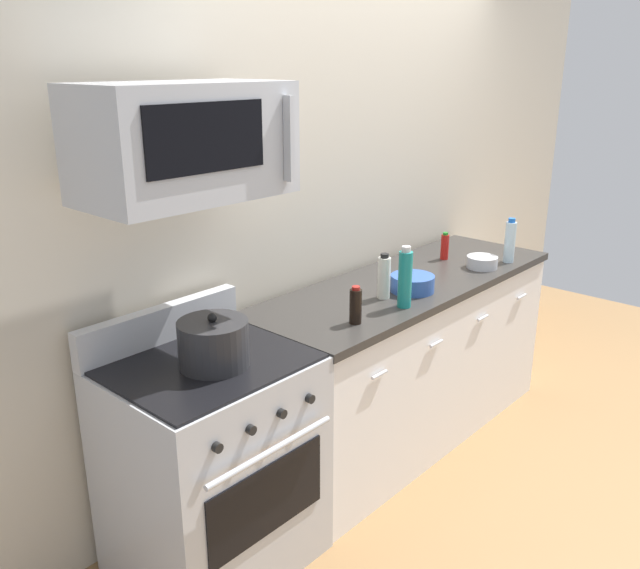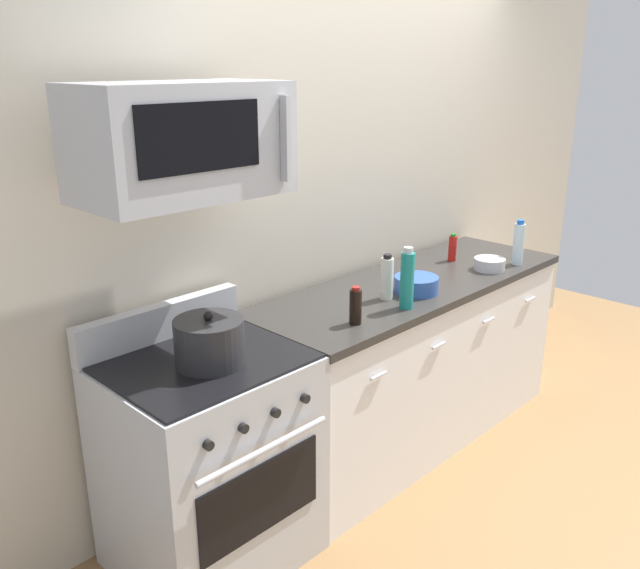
# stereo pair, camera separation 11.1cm
# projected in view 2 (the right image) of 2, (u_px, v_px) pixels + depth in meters

# --- Properties ---
(ground_plane) EXTENTS (6.07, 6.07, 0.00)m
(ground_plane) POSITION_uv_depth(u_px,v_px,m) (407.00, 434.00, 3.78)
(ground_plane) COLOR olive
(back_wall) EXTENTS (5.06, 0.10, 2.70)m
(back_wall) POSITION_uv_depth(u_px,v_px,m) (358.00, 190.00, 3.62)
(back_wall) COLOR beige
(back_wall) RESTS_ON ground_plane
(counter_unit) EXTENTS (1.97, 0.66, 0.92)m
(counter_unit) POSITION_uv_depth(u_px,v_px,m) (411.00, 360.00, 3.63)
(counter_unit) COLOR white
(counter_unit) RESTS_ON ground_plane
(range_oven) EXTENTS (0.76, 0.69, 1.07)m
(range_oven) POSITION_uv_depth(u_px,v_px,m) (209.00, 460.00, 2.71)
(range_oven) COLOR #B7BABF
(range_oven) RESTS_ON ground_plane
(microwave) EXTENTS (0.74, 0.44, 0.40)m
(microwave) POSITION_uv_depth(u_px,v_px,m) (182.00, 141.00, 2.33)
(microwave) COLOR #B7BABF
(bottle_sparkling_teal) EXTENTS (0.07, 0.07, 0.29)m
(bottle_sparkling_teal) POSITION_uv_depth(u_px,v_px,m) (407.00, 280.00, 3.06)
(bottle_sparkling_teal) COLOR #197F7A
(bottle_sparkling_teal) RESTS_ON countertop_slab
(bottle_vinegar_white) EXTENTS (0.06, 0.06, 0.22)m
(bottle_vinegar_white) POSITION_uv_depth(u_px,v_px,m) (387.00, 278.00, 3.19)
(bottle_vinegar_white) COLOR silver
(bottle_vinegar_white) RESTS_ON countertop_slab
(bottle_water_clear) EXTENTS (0.06, 0.06, 0.26)m
(bottle_water_clear) POSITION_uv_depth(u_px,v_px,m) (519.00, 243.00, 3.73)
(bottle_water_clear) COLOR silver
(bottle_water_clear) RESTS_ON countertop_slab
(bottle_hot_sauce_red) EXTENTS (0.05, 0.05, 0.16)m
(bottle_hot_sauce_red) POSITION_uv_depth(u_px,v_px,m) (452.00, 248.00, 3.81)
(bottle_hot_sauce_red) COLOR #B21914
(bottle_hot_sauce_red) RESTS_ON countertop_slab
(bottle_soy_sauce_dark) EXTENTS (0.05, 0.05, 0.17)m
(bottle_soy_sauce_dark) POSITION_uv_depth(u_px,v_px,m) (356.00, 306.00, 2.89)
(bottle_soy_sauce_dark) COLOR black
(bottle_soy_sauce_dark) RESTS_ON countertop_slab
(bowl_blue_mixing) EXTENTS (0.22, 0.22, 0.08)m
(bowl_blue_mixing) POSITION_uv_depth(u_px,v_px,m) (416.00, 284.00, 3.29)
(bowl_blue_mixing) COLOR #2D519E
(bowl_blue_mixing) RESTS_ON countertop_slab
(bowl_steel_prep) EXTENTS (0.17, 0.17, 0.07)m
(bowl_steel_prep) POSITION_uv_depth(u_px,v_px,m) (490.00, 264.00, 3.66)
(bowl_steel_prep) COLOR #B2B5BA
(bowl_steel_prep) RESTS_ON countertop_slab
(stockpot) EXTENTS (0.27, 0.27, 0.21)m
(stockpot) POSITION_uv_depth(u_px,v_px,m) (210.00, 342.00, 2.50)
(stockpot) COLOR #262628
(stockpot) RESTS_ON range_oven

